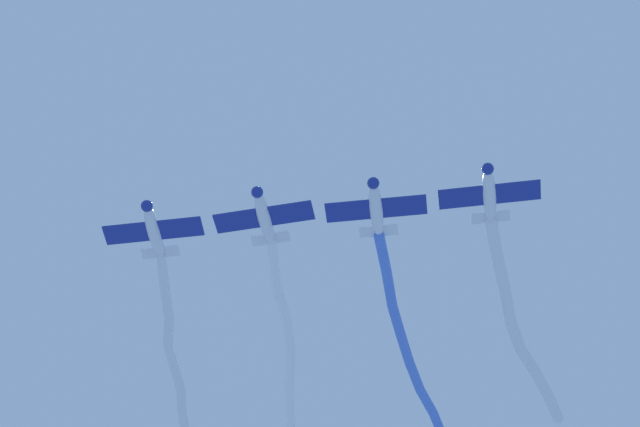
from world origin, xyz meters
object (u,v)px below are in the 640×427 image
Objects in this scene: airplane_lead at (154,230)px; airplane_slot at (489,194)px; airplane_right_wing at (376,208)px; airplane_left_wing at (264,216)px.

airplane_slot reaches higher than airplane_lead.
airplane_right_wing is (8.27, 12.76, 0.00)m from airplane_lead.
airplane_left_wing is 7.62m from airplane_right_wing.
airplane_left_wing and airplane_slot have the same top height.
airplane_slot is at bearing 93.56° from airplane_left_wing.
airplane_left_wing is 0.98× the size of airplane_slot.
airplane_left_wing reaches higher than airplane_right_wing.
airplane_left_wing is at bearing -89.60° from airplane_slot.
airplane_left_wing is (4.13, 6.37, 0.30)m from airplane_lead.
airplane_left_wing is 15.21m from airplane_slot.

